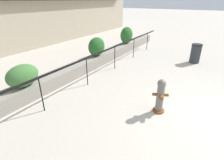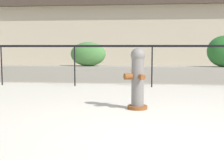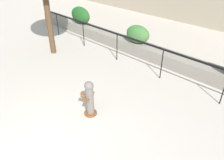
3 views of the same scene
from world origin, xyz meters
name	(u,v)px [view 1 (image 1 of 3)]	position (x,y,z in m)	size (l,w,h in m)	color
planter_wall_low	(68,73)	(0.00, 6.00, 0.25)	(18.00, 0.70, 0.50)	gray
fence_railing_segment	(86,61)	(0.00, 4.90, 1.02)	(15.00, 0.05, 1.15)	black
hedge_bush_1	(23,76)	(-1.97, 6.00, 0.87)	(1.11, 0.70, 0.75)	#427538
hedge_bush_2	(97,47)	(2.16, 6.00, 0.97)	(1.04, 0.70, 0.94)	#235B23
hedge_bush_3	(127,35)	(5.47, 6.00, 1.02)	(1.09, 0.70, 1.05)	#235B23
fire_hydrant	(160,96)	(-0.30, 1.85, 0.55)	(0.48, 0.47, 1.08)	brown
trash_bin	(196,53)	(5.25, 1.67, 0.51)	(0.55, 0.55, 1.01)	#2D3338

